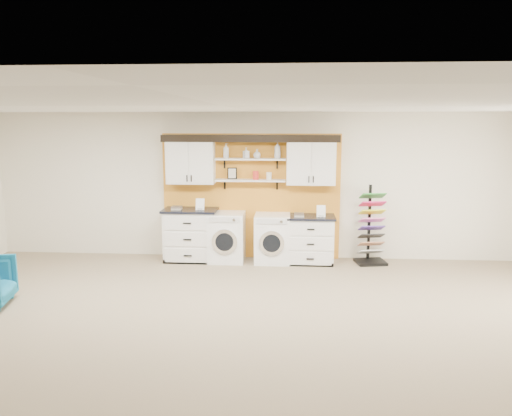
# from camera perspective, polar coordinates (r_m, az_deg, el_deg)

# --- Properties ---
(floor) EXTENTS (10.00, 10.00, 0.00)m
(floor) POSITION_cam_1_polar(r_m,az_deg,el_deg) (6.15, -3.57, -15.45)
(floor) COLOR gray
(floor) RESTS_ON ground
(ceiling) EXTENTS (10.00, 10.00, 0.00)m
(ceiling) POSITION_cam_1_polar(r_m,az_deg,el_deg) (5.56, -3.89, 11.61)
(ceiling) COLOR white
(ceiling) RESTS_ON wall_back
(wall_back) EXTENTS (10.00, 0.00, 10.00)m
(wall_back) POSITION_cam_1_polar(r_m,az_deg,el_deg) (9.62, -0.55, 2.55)
(wall_back) COLOR silver
(wall_back) RESTS_ON floor
(accent_panel) EXTENTS (3.40, 0.07, 2.40)m
(accent_panel) POSITION_cam_1_polar(r_m,az_deg,el_deg) (9.61, -0.56, 1.34)
(accent_panel) COLOR orange
(accent_panel) RESTS_ON wall_back
(upper_cabinet_left) EXTENTS (0.90, 0.35, 0.84)m
(upper_cabinet_left) POSITION_cam_1_polar(r_m,az_deg,el_deg) (9.52, -7.48, 5.30)
(upper_cabinet_left) COLOR white
(upper_cabinet_left) RESTS_ON wall_back
(upper_cabinet_right) EXTENTS (0.90, 0.35, 0.84)m
(upper_cabinet_right) POSITION_cam_1_polar(r_m,az_deg,el_deg) (9.34, 6.30, 5.23)
(upper_cabinet_right) COLOR white
(upper_cabinet_right) RESTS_ON wall_back
(shelf_lower) EXTENTS (1.32, 0.28, 0.03)m
(shelf_lower) POSITION_cam_1_polar(r_m,az_deg,el_deg) (9.40, -0.64, 3.18)
(shelf_lower) COLOR white
(shelf_lower) RESTS_ON wall_back
(shelf_upper) EXTENTS (1.32, 0.28, 0.03)m
(shelf_upper) POSITION_cam_1_polar(r_m,az_deg,el_deg) (9.36, -0.65, 5.61)
(shelf_upper) COLOR white
(shelf_upper) RESTS_ON wall_back
(crown_molding) EXTENTS (3.30, 0.41, 0.13)m
(crown_molding) POSITION_cam_1_polar(r_m,az_deg,el_deg) (9.36, -0.65, 8.05)
(crown_molding) COLOR black
(crown_molding) RESTS_ON wall_back
(picture_frame) EXTENTS (0.18, 0.02, 0.22)m
(picture_frame) POSITION_cam_1_polar(r_m,az_deg,el_deg) (9.47, -2.74, 3.98)
(picture_frame) COLOR black
(picture_frame) RESTS_ON shelf_lower
(canister_red) EXTENTS (0.11, 0.11, 0.16)m
(canister_red) POSITION_cam_1_polar(r_m,az_deg,el_deg) (9.39, -0.04, 3.75)
(canister_red) COLOR red
(canister_red) RESTS_ON shelf_lower
(canister_cream) EXTENTS (0.10, 0.10, 0.14)m
(canister_cream) POSITION_cam_1_polar(r_m,az_deg,el_deg) (9.37, 1.49, 3.68)
(canister_cream) COLOR silver
(canister_cream) RESTS_ON shelf_lower
(base_cabinet_left) EXTENTS (1.02, 0.66, 0.99)m
(base_cabinet_left) POSITION_cam_1_polar(r_m,az_deg,el_deg) (9.58, -7.47, -3.05)
(base_cabinet_left) COLOR white
(base_cabinet_left) RESTS_ON floor
(base_cabinet_right) EXTENTS (0.91, 0.66, 0.90)m
(base_cabinet_right) POSITION_cam_1_polar(r_m,az_deg,el_deg) (9.41, 6.17, -3.56)
(base_cabinet_right) COLOR white
(base_cabinet_right) RESTS_ON floor
(washer) EXTENTS (0.67, 0.71, 0.93)m
(washer) POSITION_cam_1_polar(r_m,az_deg,el_deg) (9.47, -3.36, -3.32)
(washer) COLOR white
(washer) RESTS_ON floor
(dryer) EXTENTS (0.65, 0.71, 0.91)m
(dryer) POSITION_cam_1_polar(r_m,az_deg,el_deg) (9.41, 1.88, -3.47)
(dryer) COLOR white
(dryer) RESTS_ON floor
(sample_rack) EXTENTS (0.60, 0.53, 1.47)m
(sample_rack) POSITION_cam_1_polar(r_m,az_deg,el_deg) (9.55, 13.00, -3.34)
(sample_rack) COLOR black
(sample_rack) RESTS_ON floor
(soap_bottle_a) EXTENTS (0.15, 0.15, 0.28)m
(soap_bottle_a) POSITION_cam_1_polar(r_m,az_deg,el_deg) (9.40, -3.44, 6.55)
(soap_bottle_a) COLOR silver
(soap_bottle_a) RESTS_ON shelf_upper
(soap_bottle_b) EXTENTS (0.13, 0.13, 0.20)m
(soap_bottle_b) POSITION_cam_1_polar(r_m,az_deg,el_deg) (9.36, -1.14, 6.33)
(soap_bottle_b) COLOR silver
(soap_bottle_b) RESTS_ON shelf_upper
(soap_bottle_c) EXTENTS (0.19, 0.19, 0.17)m
(soap_bottle_c) POSITION_cam_1_polar(r_m,az_deg,el_deg) (9.35, 0.12, 6.23)
(soap_bottle_c) COLOR silver
(soap_bottle_c) RESTS_ON shelf_upper
(soap_bottle_d) EXTENTS (0.14, 0.14, 0.31)m
(soap_bottle_d) POSITION_cam_1_polar(r_m,az_deg,el_deg) (9.33, 2.47, 6.64)
(soap_bottle_d) COLOR silver
(soap_bottle_d) RESTS_ON shelf_upper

